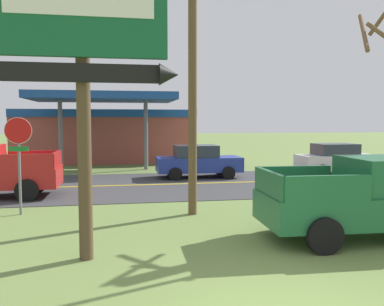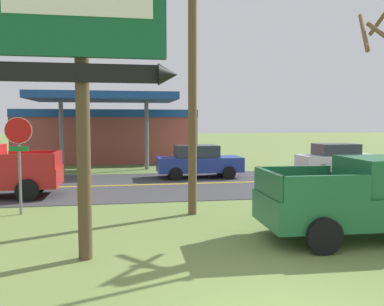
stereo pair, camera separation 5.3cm
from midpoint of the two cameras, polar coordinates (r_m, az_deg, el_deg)
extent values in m
cube|color=#3D3D3F|center=(18.38, -2.60, -4.38)|extent=(140.00, 8.00, 0.02)
cube|color=gold|center=(18.38, -2.60, -4.34)|extent=(126.00, 0.20, 0.01)
cylinder|color=brown|center=(8.53, -14.85, 7.52)|extent=(0.28, 0.28, 6.61)
cube|color=black|center=(8.39, -15.02, 10.73)|extent=(3.00, 0.12, 0.36)
cone|color=black|center=(8.42, -3.19, 10.85)|extent=(0.40, 0.44, 0.44)
cylinder|color=slate|center=(13.43, -22.74, -3.30)|extent=(0.08, 0.08, 2.20)
cylinder|color=red|center=(13.29, -22.96, 2.90)|extent=(0.76, 0.03, 0.76)
cylinder|color=white|center=(13.31, -22.94, 2.90)|extent=(0.80, 0.01, 0.80)
cube|color=#19722D|center=(13.31, -22.88, 0.53)|extent=(0.56, 0.03, 0.14)
cylinder|color=brown|center=(12.46, 0.18, 13.78)|extent=(0.26, 0.26, 9.70)
cylinder|color=brown|center=(13.28, 22.91, 15.29)|extent=(0.99, 1.88, 1.48)
cube|color=#A84C42|center=(30.07, -11.56, 2.40)|extent=(12.00, 6.00, 3.60)
cube|color=#19478C|center=(27.01, -11.81, 5.46)|extent=(12.00, 0.12, 0.50)
cube|color=#19478C|center=(24.10, -12.07, 7.61)|extent=(8.00, 5.00, 0.40)
cylinder|color=slate|center=(24.28, -17.67, 2.52)|extent=(0.24, 0.24, 4.20)
cylinder|color=slate|center=(24.10, -6.27, 2.69)|extent=(0.24, 0.24, 4.20)
cube|color=#1E6038|center=(10.83, 23.45, -6.93)|extent=(5.26, 2.12, 0.72)
cube|color=#1E6038|center=(10.85, 14.11, -3.25)|extent=(1.95, 0.18, 0.56)
cube|color=#1E6038|center=(9.20, 18.45, -4.72)|extent=(1.95, 0.18, 0.56)
cube|color=#1E6038|center=(9.66, 10.80, -4.13)|extent=(0.18, 1.88, 0.56)
cylinder|color=black|center=(11.05, 13.47, -8.37)|extent=(0.81, 0.30, 0.80)
cylinder|color=black|center=(9.31, 17.98, -10.88)|extent=(0.81, 0.30, 0.80)
cube|color=red|center=(15.53, -22.26, -1.16)|extent=(1.95, 0.12, 0.56)
cube|color=red|center=(17.32, -20.96, -0.58)|extent=(1.95, 0.12, 0.56)
cube|color=red|center=(16.26, -18.20, -0.82)|extent=(0.12, 1.88, 0.56)
cylinder|color=black|center=(15.58, -21.88, -4.84)|extent=(0.80, 0.28, 0.80)
cylinder|color=black|center=(17.48, -20.55, -3.82)|extent=(0.80, 0.28, 0.80)
cube|color=#233893|center=(20.50, 1.10, -1.57)|extent=(4.20, 1.76, 0.72)
cube|color=#2D3842|center=(20.42, 0.69, 0.27)|extent=(2.10, 1.56, 0.60)
cylinder|color=black|center=(21.68, 4.04, -2.21)|extent=(0.64, 0.24, 0.64)
cylinder|color=black|center=(19.99, 5.25, -2.78)|extent=(0.64, 0.24, 0.64)
cylinder|color=black|center=(21.21, -2.82, -2.35)|extent=(0.64, 0.24, 0.64)
cylinder|color=black|center=(19.47, -2.18, -2.96)|extent=(0.64, 0.24, 0.64)
cube|color=silver|center=(23.14, 19.75, -1.14)|extent=(4.20, 1.76, 0.72)
cube|color=#2D3842|center=(23.02, 19.47, 0.49)|extent=(2.10, 1.56, 0.60)
cylinder|color=black|center=(24.59, 21.35, -1.71)|extent=(0.64, 0.24, 0.64)
cylinder|color=black|center=(23.12, 23.61, -2.16)|extent=(0.64, 0.24, 0.64)
cylinder|color=black|center=(23.35, 15.88, -1.89)|extent=(0.64, 0.24, 0.64)
cylinder|color=black|center=(21.79, 17.88, -2.38)|extent=(0.64, 0.24, 0.64)
camera|label=1|loc=(0.03, -89.89, 0.01)|focal=38.28mm
camera|label=2|loc=(0.03, 90.11, -0.01)|focal=38.28mm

